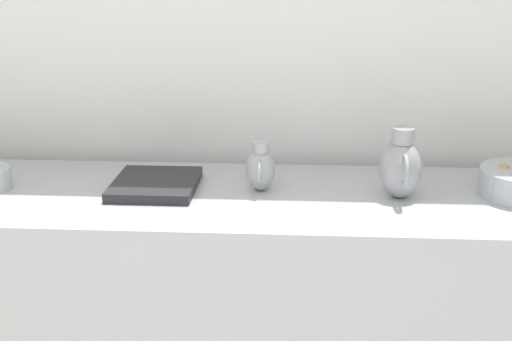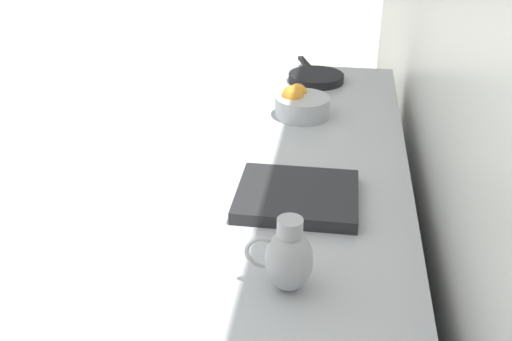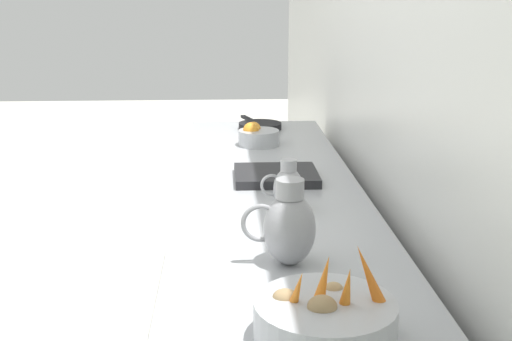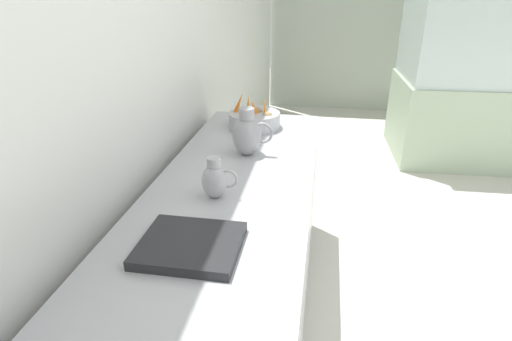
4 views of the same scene
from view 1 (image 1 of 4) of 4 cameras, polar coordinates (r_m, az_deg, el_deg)
The scene contains 5 objects.
tile_wall_left at distance 2.71m, azimuth 7.63°, elevation 13.90°, with size 0.10×8.46×3.00m, color white.
prep_counter at distance 2.57m, azimuth -4.05°, elevation -11.13°, with size 0.72×2.89×0.87m, color #ADAFB5.
metal_pitcher_tall at distance 2.36m, azimuth 12.40°, elevation 0.33°, with size 0.21×0.15×0.25m.
metal_pitcher_short at distance 2.39m, azimuth 0.39°, elevation 0.16°, with size 0.15×0.11×0.18m.
counter_sink_basin at distance 2.45m, azimuth -8.67°, elevation -1.18°, with size 0.34×0.30×0.04m, color #232326.
Camera 1 is at (0.75, 0.22, 1.68)m, focal length 46.36 mm.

